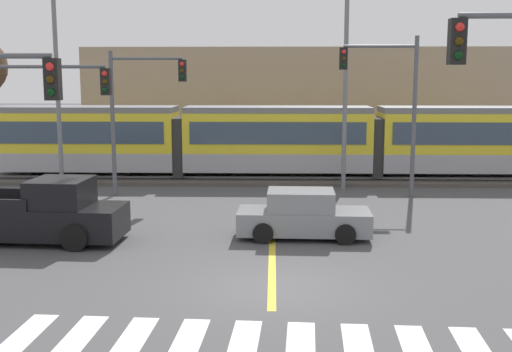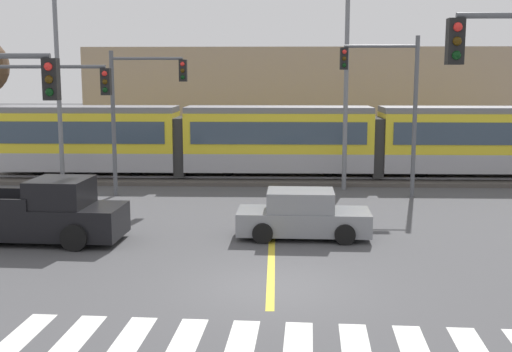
{
  "view_description": "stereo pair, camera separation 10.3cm",
  "coord_description": "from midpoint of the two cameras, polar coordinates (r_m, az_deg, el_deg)",
  "views": [
    {
      "loc": [
        0.02,
        -15.08,
        5.15
      ],
      "look_at": [
        -0.59,
        7.28,
        1.6
      ],
      "focal_mm": 45.0,
      "sensor_mm": 36.0,
      "label": 1
    },
    {
      "loc": [
        0.12,
        -15.08,
        5.15
      ],
      "look_at": [
        -0.59,
        7.28,
        1.6
      ],
      "focal_mm": 45.0,
      "sensor_mm": 36.0,
      "label": 2
    }
  ],
  "objects": [
    {
      "name": "ground_plane",
      "position": [
        15.93,
        1.49,
        -9.84
      ],
      "size": [
        200.0,
        200.0,
        0.0
      ],
      "primitive_type": "plane",
      "color": "#474749"
    },
    {
      "name": "track_bed",
      "position": [
        31.67,
        1.67,
        -0.18
      ],
      "size": [
        120.0,
        4.0,
        0.18
      ],
      "primitive_type": "cube",
      "color": "#4C4742",
      "rests_on": "ground"
    },
    {
      "name": "rail_near",
      "position": [
        30.94,
        1.67,
        -0.14
      ],
      "size": [
        120.0,
        0.08,
        0.1
      ],
      "primitive_type": "cube",
      "color": "#939399",
      "rests_on": "track_bed"
    },
    {
      "name": "rail_far",
      "position": [
        32.36,
        1.67,
        0.27
      ],
      "size": [
        120.0,
        0.08,
        0.1
      ],
      "primitive_type": "cube",
      "color": "#939399",
      "rests_on": "track_bed"
    },
    {
      "name": "light_rail_tram",
      "position": [
        31.41,
        2.08,
        3.34
      ],
      "size": [
        28.0,
        2.64,
        3.43
      ],
      "color": "#9E9EA3",
      "rests_on": "track_bed"
    },
    {
      "name": "crosswalk_stripe_0",
      "position": [
        13.74,
        -20.33,
        -13.57
      ],
      "size": [
        0.71,
        2.83,
        0.01
      ],
      "primitive_type": "cube",
      "rotation": [
        0.0,
        0.0,
        -0.05
      ],
      "color": "silver",
      "rests_on": "ground"
    },
    {
      "name": "crosswalk_stripe_1",
      "position": [
        13.32,
        -15.91,
        -14.06
      ],
      "size": [
        0.71,
        2.83,
        0.01
      ],
      "primitive_type": "cube",
      "rotation": [
        0.0,
        0.0,
        -0.05
      ],
      "color": "silver",
      "rests_on": "ground"
    },
    {
      "name": "crosswalk_stripe_2",
      "position": [
        12.99,
        -11.22,
        -14.49
      ],
      "size": [
        0.71,
        2.83,
        0.01
      ],
      "primitive_type": "cube",
      "rotation": [
        0.0,
        0.0,
        -0.05
      ],
      "color": "silver",
      "rests_on": "ground"
    },
    {
      "name": "crosswalk_stripe_3",
      "position": [
        12.75,
        -6.3,
        -14.85
      ],
      "size": [
        0.71,
        2.83,
        0.01
      ],
      "primitive_type": "cube",
      "rotation": [
        0.0,
        0.0,
        -0.05
      ],
      "color": "silver",
      "rests_on": "ground"
    },
    {
      "name": "crosswalk_stripe_4",
      "position": [
        12.59,
        -1.2,
        -15.1
      ],
      "size": [
        0.71,
        2.83,
        0.01
      ],
      "primitive_type": "cube",
      "rotation": [
        0.0,
        0.0,
        -0.05
      ],
      "color": "silver",
      "rests_on": "ground"
    },
    {
      "name": "crosswalk_stripe_5",
      "position": [
        12.53,
        3.99,
        -15.24
      ],
      "size": [
        0.71,
        2.83,
        0.01
      ],
      "primitive_type": "cube",
      "rotation": [
        0.0,
        0.0,
        -0.05
      ],
      "color": "silver",
      "rests_on": "ground"
    },
    {
      "name": "lane_centre_line",
      "position": [
        21.97,
        1.59,
        -4.54
      ],
      "size": [
        0.2,
        15.81,
        0.01
      ],
      "primitive_type": "cube",
      "color": "gold",
      "rests_on": "ground"
    },
    {
      "name": "sedan_crossing",
      "position": [
        20.52,
        4.33,
        -3.54
      ],
      "size": [
        4.25,
        2.02,
        1.52
      ],
      "color": "gray",
      "rests_on": "ground"
    },
    {
      "name": "pickup_truck",
      "position": [
        21.01,
        -18.49,
        -3.29
      ],
      "size": [
        5.5,
        2.45,
        1.98
      ],
      "color": "black",
      "rests_on": "ground"
    },
    {
      "name": "traffic_light_far_left",
      "position": [
        27.57,
        -10.38,
        6.6
      ],
      "size": [
        3.25,
        0.38,
        6.13
      ],
      "color": "#515459",
      "rests_on": "ground"
    },
    {
      "name": "traffic_light_mid_left",
      "position": [
        23.15,
        -19.12,
        5.51
      ],
      "size": [
        4.25,
        0.38,
        6.01
      ],
      "color": "#515459",
      "rests_on": "ground"
    },
    {
      "name": "traffic_light_far_right",
      "position": [
        27.4,
        12.06,
        7.21
      ],
      "size": [
        3.25,
        0.38,
        6.72
      ],
      "color": "#515459",
      "rests_on": "ground"
    },
    {
      "name": "street_lamp_west",
      "position": [
        30.01,
        -16.78,
        9.05
      ],
      "size": [
        2.24,
        0.28,
        9.54
      ],
      "color": "slate",
      "rests_on": "ground"
    },
    {
      "name": "street_lamp_centre",
      "position": [
        28.86,
        8.62,
        8.67
      ],
      "size": [
        2.57,
        0.28,
        8.8
      ],
      "color": "slate",
      "rests_on": "ground"
    },
    {
      "name": "building_backdrop_far",
      "position": [
        41.06,
        3.76,
        6.52
      ],
      "size": [
        25.74,
        6.0,
        6.75
      ],
      "primitive_type": "cube",
      "color": "gray",
      "rests_on": "ground"
    }
  ]
}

